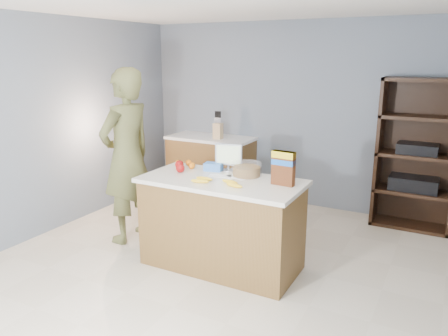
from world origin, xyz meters
The scene contains 15 objects.
floor centered at (0.00, 0.00, 0.00)m, with size 4.50×5.00×0.02m, color beige.
walls centered at (0.00, 0.00, 1.65)m, with size 4.52×5.02×2.51m.
counter_peninsula centered at (0.00, 0.30, 0.42)m, with size 1.56×0.76×0.90m.
back_cabinet centered at (-1.20, 2.20, 0.45)m, with size 1.24×0.62×0.90m.
shelving_unit centered at (1.55, 2.35, 0.86)m, with size 0.90×0.40×1.80m.
person centered at (-1.24, 0.41, 0.96)m, with size 0.70×0.46×1.93m, color brown.
knife_block centered at (-1.03, 2.11, 1.02)m, with size 0.12×0.10×0.31m.
envelopes centered at (0.02, 0.42, 0.90)m, with size 0.41×0.21×0.00m.
bananas centered at (0.03, 0.15, 0.92)m, with size 0.53×0.18×0.04m.
apples centered at (-0.53, 0.38, 0.94)m, with size 0.18×0.21×0.09m.
oranges centered at (-0.55, 0.52, 0.93)m, with size 0.26×0.21×0.06m.
blue_carton centered at (-0.23, 0.55, 0.94)m, with size 0.18×0.12×0.08m, color blue.
salad_bowl centered at (0.15, 0.53, 0.96)m, with size 0.30×0.30×0.13m.
tv centered at (-0.09, 0.61, 1.06)m, with size 0.28×0.12×0.28m.
cereal_box centered at (0.58, 0.40, 1.08)m, with size 0.21×0.09×0.31m.
Camera 1 is at (1.90, -3.22, 2.05)m, focal length 35.00 mm.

